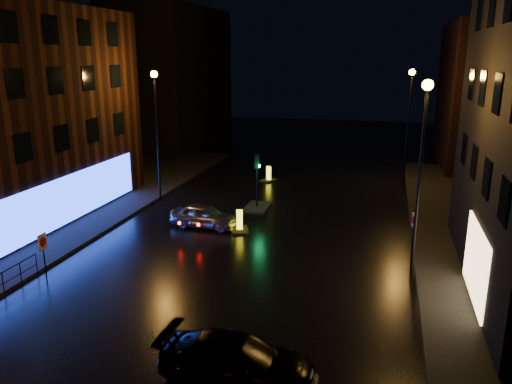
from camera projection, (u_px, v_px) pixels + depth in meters
ground at (191, 321)px, 18.00m from camera, size 120.00×120.00×0.00m
pavement_left at (17, 220)px, 28.87m from camera, size 12.00×44.00×0.15m
building_far_left at (172, 78)px, 52.71m from camera, size 8.00×16.00×14.00m
building_far_right at (494, 95)px, 42.57m from camera, size 8.00×14.00×12.00m
street_lamp_lfar at (156, 116)px, 31.50m from camera, size 0.44×0.44×8.37m
street_lamp_rnear at (422, 150)px, 20.21m from camera, size 0.44×0.44×8.37m
street_lamp_rfar at (409, 110)px, 35.13m from camera, size 0.44×0.44×8.37m
traffic_signal at (257, 200)px, 31.22m from camera, size 1.40×2.40×3.45m
silver_hatchback at (204, 216)px, 27.78m from camera, size 3.86×1.73×1.29m
dark_sedan at (238, 361)px, 14.52m from camera, size 4.77×2.05×1.37m
bollard_near at (240, 226)px, 27.19m from camera, size 1.35×1.61×1.20m
bollard_far at (269, 178)px, 38.05m from camera, size 1.32×1.54×1.14m
road_sign_left at (43, 246)px, 20.79m from camera, size 0.08×0.51×2.12m
road_sign_right at (413, 224)px, 23.72m from camera, size 0.17×0.49×2.03m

